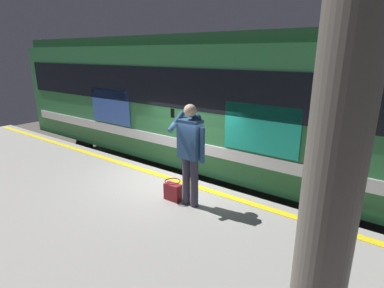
{
  "coord_description": "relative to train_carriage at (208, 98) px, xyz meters",
  "views": [
    {
      "loc": [
        -3.95,
        4.98,
        3.63
      ],
      "look_at": [
        -0.47,
        0.3,
        1.87
      ],
      "focal_mm": 28.54,
      "sensor_mm": 36.0,
      "label": 1
    }
  ],
  "objects": [
    {
      "name": "train_carriage",
      "position": [
        0.0,
        0.0,
        0.0
      ],
      "size": [
        12.56,
        2.99,
        3.87
      ],
      "color": "#2D723F",
      "rests_on": "ground"
    },
    {
      "name": "platform",
      "position": [
        -0.56,
        4.2,
        -1.98
      ],
      "size": [
        16.8,
        4.81,
        0.97
      ],
      "primitive_type": "cube",
      "color": "gray",
      "rests_on": "ground"
    },
    {
      "name": "ground_plane",
      "position": [
        -0.56,
        1.79,
        -2.47
      ],
      "size": [
        25.2,
        25.2,
        0.0
      ],
      "primitive_type": "plane",
      "color": "#4C4742"
    },
    {
      "name": "passenger",
      "position": [
        -1.51,
        2.77,
        -0.41
      ],
      "size": [
        0.57,
        0.55,
        1.84
      ],
      "color": "#383347",
      "rests_on": "platform"
    },
    {
      "name": "handbag",
      "position": [
        -1.13,
        2.83,
        -1.32
      ],
      "size": [
        0.33,
        0.3,
        0.39
      ],
      "color": "maroon",
      "rests_on": "platform"
    },
    {
      "name": "track_rail_far",
      "position": [
        -0.56,
        -0.72,
        -2.39
      ],
      "size": [
        21.84,
        0.08,
        0.16
      ],
      "primitive_type": "cube",
      "color": "slate",
      "rests_on": "ground"
    },
    {
      "name": "safety_line",
      "position": [
        -0.56,
        2.09,
        -1.49
      ],
      "size": [
        16.46,
        0.16,
        0.01
      ],
      "primitive_type": "cube",
      "color": "yellow",
      "rests_on": "platform"
    },
    {
      "name": "station_column",
      "position": [
        -4.14,
        4.65,
        0.34
      ],
      "size": [
        0.4,
        0.4,
        3.68
      ],
      "primitive_type": "cylinder",
      "color": "#59544C",
      "rests_on": "platform"
    },
    {
      "name": "track_rail_near",
      "position": [
        -0.56,
        0.71,
        -2.39
      ],
      "size": [
        21.84,
        0.08,
        0.16
      ],
      "primitive_type": "cube",
      "color": "slate",
      "rests_on": "ground"
    }
  ]
}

